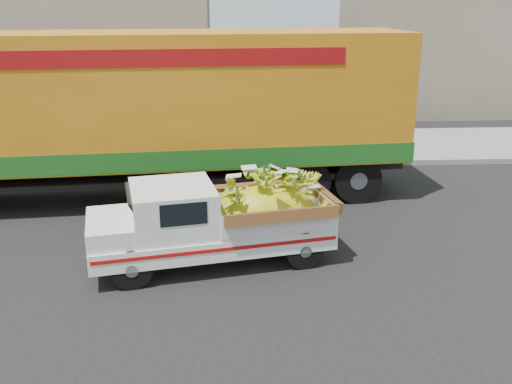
{
  "coord_description": "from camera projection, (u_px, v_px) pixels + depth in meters",
  "views": [
    {
      "loc": [
        1.38,
        -9.98,
        4.43
      ],
      "look_at": [
        2.02,
        0.16,
        1.02
      ],
      "focal_mm": 40.0,
      "sensor_mm": 36.0,
      "label": 1
    }
  ],
  "objects": [
    {
      "name": "semi_trailer",
      "position": [
        148.0,
        109.0,
        12.88
      ],
      "size": [
        12.04,
        3.47,
        3.8
      ],
      "rotation": [
        0.0,
        0.0,
        0.08
      ],
      "color": "black",
      "rests_on": "ground"
    },
    {
      "name": "pickup_truck",
      "position": [
        229.0,
        219.0,
        10.05
      ],
      "size": [
        4.4,
        2.31,
        1.47
      ],
      "rotation": [
        0.0,
        0.0,
        0.19
      ],
      "color": "black",
      "rests_on": "ground"
    },
    {
      "name": "curb",
      "position": [
        172.0,
        166.0,
        15.86
      ],
      "size": [
        60.0,
        0.25,
        0.15
      ],
      "primitive_type": "cube",
      "color": "gray",
      "rests_on": "ground"
    },
    {
      "name": "ground",
      "position": [
        150.0,
        248.0,
        10.77
      ],
      "size": [
        100.0,
        100.0,
        0.0
      ],
      "primitive_type": "plane",
      "color": "black",
      "rests_on": "ground"
    },
    {
      "name": "sidewalk",
      "position": [
        177.0,
        148.0,
        17.85
      ],
      "size": [
        60.0,
        4.0,
        0.14
      ],
      "primitive_type": "cube",
      "color": "gray",
      "rests_on": "ground"
    }
  ]
}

